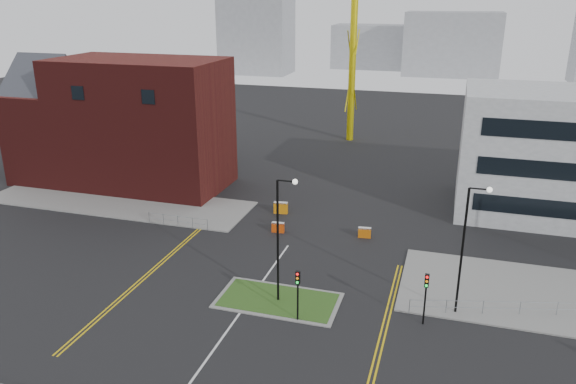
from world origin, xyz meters
name	(u,v)px	position (x,y,z in m)	size (l,w,h in m)	color
ground	(204,363)	(0.00, 0.00, 0.00)	(200.00, 200.00, 0.00)	black
pavement_left	(118,202)	(-20.00, 22.00, 0.06)	(28.00, 8.00, 0.12)	slate
pavement_right	(574,301)	(22.00, 14.00, 0.06)	(24.00, 10.00, 0.12)	slate
island_kerb	(278,300)	(2.00, 8.00, 0.04)	(8.60, 4.60, 0.08)	slate
grass_island	(278,300)	(2.00, 8.00, 0.06)	(8.00, 4.00, 0.12)	#274918
brick_building	(119,124)	(-22.97, 28.00, 6.85)	(24.20, 10.07, 14.24)	#4D1413
streetlamp_island	(281,231)	(2.22, 8.00, 5.41)	(1.46, 0.36, 9.18)	black
streetlamp_right_near	(467,241)	(14.22, 10.00, 5.41)	(1.46, 0.36, 9.18)	black
traffic_light_island	(298,286)	(4.00, 5.98, 2.57)	(0.28, 0.33, 3.65)	black
traffic_light_right	(426,289)	(12.00, 7.98, 2.57)	(0.28, 0.33, 3.65)	black
railing_left	(178,219)	(-11.00, 18.00, 0.74)	(6.05, 0.05, 1.10)	gray
railing_right	(558,306)	(20.50, 11.50, 0.78)	(19.05, 5.05, 1.10)	gray
centre_line	(218,344)	(0.00, 2.00, 0.01)	(0.15, 30.00, 0.01)	silver
yellow_left_a	(154,267)	(-9.00, 10.00, 0.01)	(0.12, 24.00, 0.01)	gold
yellow_left_b	(157,268)	(-8.70, 10.00, 0.01)	(0.12, 24.00, 0.01)	gold
yellow_right_a	(380,334)	(9.50, 6.00, 0.01)	(0.12, 20.00, 0.01)	gold
yellow_right_b	(385,335)	(9.80, 6.00, 0.01)	(0.12, 20.00, 0.01)	gold
skyline_a	(256,31)	(-40.00, 120.00, 11.00)	(18.00, 12.00, 22.00)	gray
skyline_b	(452,44)	(10.00, 130.00, 8.00)	(24.00, 12.00, 16.00)	gray
skyline_d	(387,47)	(-8.00, 140.00, 6.00)	(30.00, 12.00, 12.00)	gray
barrier_left	(281,207)	(-2.87, 24.00, 0.62)	(1.42, 0.64, 1.15)	orange
barrier_mid	(278,227)	(-1.71, 19.49, 0.51)	(1.15, 0.46, 0.95)	#CA410B
barrier_right	(365,232)	(6.00, 20.61, 0.51)	(1.16, 0.50, 0.94)	#C45D0A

